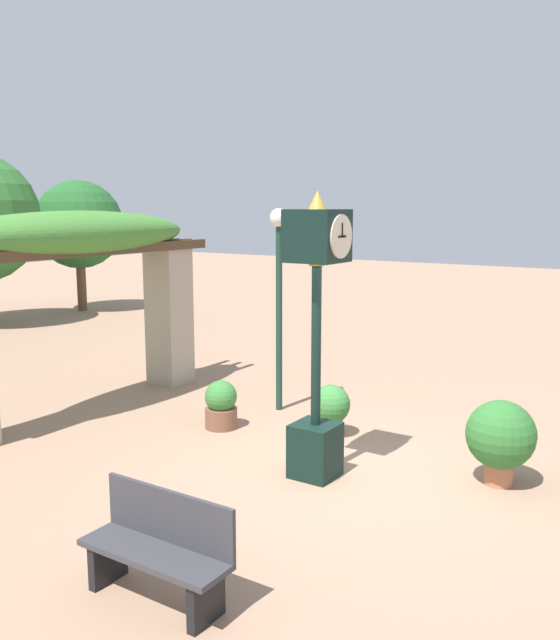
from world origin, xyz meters
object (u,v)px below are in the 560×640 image
(pedestal_clock, at_px, (316,329))
(potted_plant_near_right, at_px, (221,405))
(lamp_post, at_px, (279,275))
(potted_plant_near_left, at_px, (331,408))
(park_bench, at_px, (159,549))
(potted_plant_far_left, at_px, (501,437))

(pedestal_clock, height_order, potted_plant_near_right, pedestal_clock)
(lamp_post, bearing_deg, potted_plant_near_left, -116.60)
(park_bench, distance_m, lamp_post, 5.61)
(pedestal_clock, bearing_deg, potted_plant_near_right, 68.56)
(lamp_post, bearing_deg, potted_plant_far_left, -105.91)
(pedestal_clock, distance_m, potted_plant_near_left, 2.02)
(lamp_post, bearing_deg, pedestal_clock, -137.77)
(potted_plant_near_left, distance_m, potted_plant_near_right, 1.60)
(potted_plant_near_left, bearing_deg, potted_plant_near_right, 110.99)
(potted_plant_near_right, bearing_deg, park_bench, -148.65)
(potted_plant_near_left, xyz_separation_m, lamp_post, (0.64, 1.28, 1.74))
(lamp_post, bearing_deg, park_bench, -157.42)
(potted_plant_near_left, relative_size, potted_plant_near_right, 1.04)
(potted_plant_near_right, relative_size, park_bench, 0.52)
(pedestal_clock, bearing_deg, park_bench, -175.72)
(potted_plant_near_left, relative_size, potted_plant_far_left, 0.73)
(pedestal_clock, relative_size, potted_plant_near_left, 4.60)
(potted_plant_near_left, height_order, potted_plant_near_right, potted_plant_near_left)
(potted_plant_near_left, distance_m, park_bench, 4.35)
(pedestal_clock, xyz_separation_m, potted_plant_near_left, (1.38, 0.55, -1.38))
(potted_plant_near_right, xyz_separation_m, park_bench, (-3.71, -2.26, 0.08))
(pedestal_clock, distance_m, lamp_post, 2.75)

